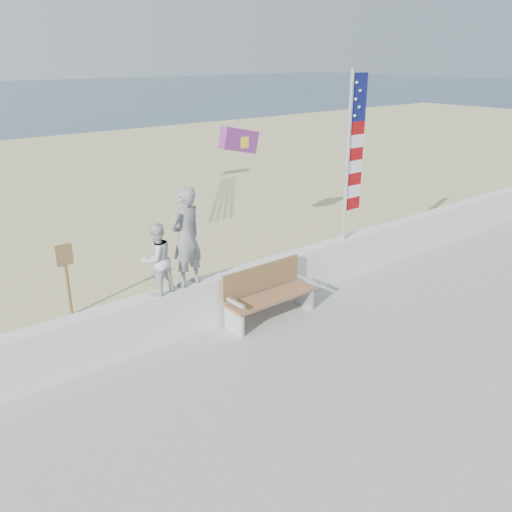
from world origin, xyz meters
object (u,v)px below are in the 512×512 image
object	(u,v)px
adult	(186,237)
child	(157,259)
bench	(267,292)
flag	(352,150)

from	to	relation	value
adult	child	xyz separation A→B (m)	(-0.58, 0.00, -0.26)
adult	bench	bearing A→B (deg)	149.01
adult	bench	size ratio (longest dim) A/B	0.97
flag	bench	bearing A→B (deg)	-170.29
child	flag	world-z (taller)	flag
adult	flag	distance (m)	4.21
bench	flag	size ratio (longest dim) A/B	0.51
adult	bench	xyz separation A→B (m)	(1.42, -0.45, -1.26)
flag	adult	bearing A→B (deg)	180.00
child	adult	bearing A→B (deg)	168.97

